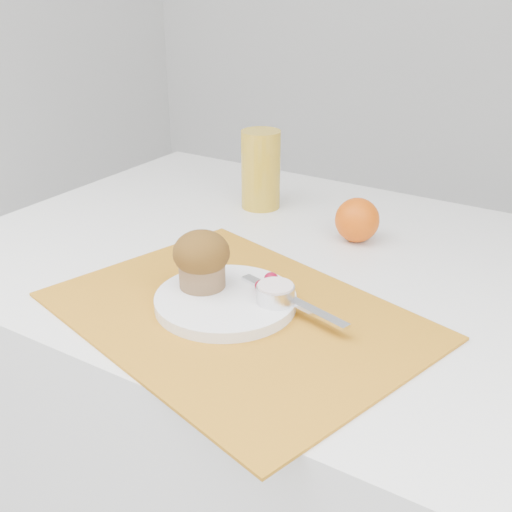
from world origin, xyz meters
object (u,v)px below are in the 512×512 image
Objects in this scene: table at (305,443)px; juice_glass at (261,170)px; muffin at (202,259)px; orange at (357,220)px; plate at (226,301)px.

table is 0.53m from juice_glass.
orange is at bearing 72.04° from muffin.
juice_glass is 1.77× the size of muffin.
muffin is (-0.08, -0.19, 0.44)m from table.
juice_glass is at bearing 109.44° from muffin.
muffin reaches higher than orange.
plate is 1.31× the size of juice_glass.
juice_glass reaches higher than muffin.
plate is at bearing -64.98° from juice_glass.
muffin is at bearing -107.96° from orange.
orange is (0.06, 0.32, 0.03)m from plate.
muffin reaches higher than plate.
orange is at bearing -13.32° from juice_glass.
plate is at bearing -99.60° from table.
table is at bearing -39.93° from juice_glass.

